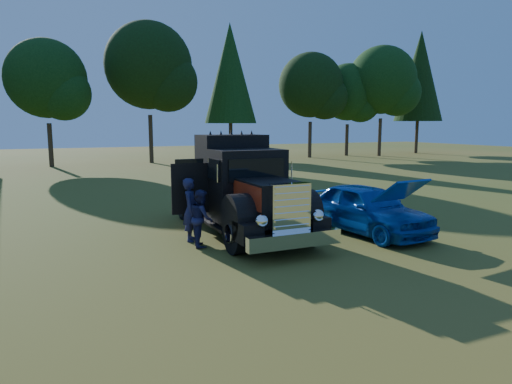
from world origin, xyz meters
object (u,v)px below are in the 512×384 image
at_px(spectator_near, 191,210).
at_px(spectator_far, 202,218).
at_px(hotrod_coupe, 366,208).
at_px(diamond_t_truck, 242,192).

distance_m(spectator_near, spectator_far, 0.70).
bearing_deg(spectator_near, hotrod_coupe, -81.31).
xyz_separation_m(diamond_t_truck, hotrod_coupe, (3.50, -1.55, -0.51)).
xyz_separation_m(spectator_near, spectator_far, (0.10, -0.69, -0.12)).
bearing_deg(spectator_near, diamond_t_truck, -58.41).
height_order(spectator_near, spectator_far, spectator_near).
relative_size(hotrod_coupe, spectator_far, 2.96).
xyz_separation_m(hotrod_coupe, spectator_near, (-5.19, 1.29, 0.14)).
distance_m(hotrod_coupe, spectator_far, 5.12).
height_order(diamond_t_truck, spectator_far, diamond_t_truck).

